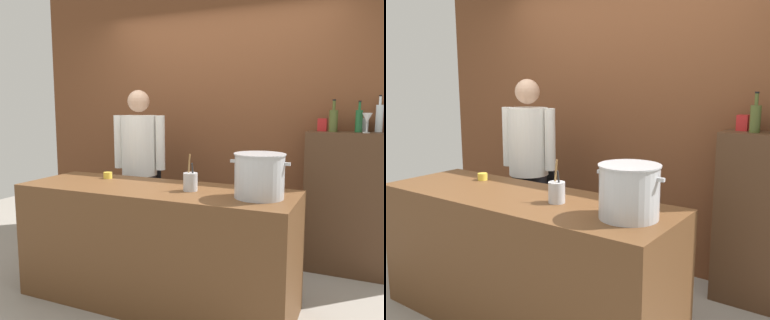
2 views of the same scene
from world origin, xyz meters
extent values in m
plane|color=gray|center=(0.00, 0.00, 0.00)|extent=(8.00, 8.00, 0.00)
cube|color=brown|center=(0.00, 1.40, 1.50)|extent=(4.40, 0.10, 3.00)
cube|color=brown|center=(0.00, 0.00, 0.45)|extent=(2.11, 0.70, 0.90)
cube|color=#472D1C|center=(1.32, 1.19, 0.64)|extent=(0.76, 0.32, 1.28)
cylinder|color=black|center=(-0.49, 0.75, 0.42)|extent=(0.14, 0.14, 0.84)
cylinder|color=black|center=(-0.68, 0.73, 0.42)|extent=(0.14, 0.14, 0.84)
cylinder|color=white|center=(-0.59, 0.74, 1.13)|extent=(0.34, 0.34, 0.58)
cube|color=black|center=(-0.61, 0.92, 0.89)|extent=(0.30, 0.06, 0.52)
cylinder|color=white|center=(-0.37, 0.76, 1.16)|extent=(0.09, 0.09, 0.52)
cylinder|color=white|center=(-0.80, 0.71, 1.16)|extent=(0.09, 0.09, 0.52)
sphere|color=tan|center=(-0.59, 0.74, 1.55)|extent=(0.21, 0.21, 0.21)
cylinder|color=#B7BABF|center=(0.80, -0.01, 1.04)|extent=(0.33, 0.33, 0.29)
cylinder|color=#B7BABF|center=(0.80, -0.01, 1.19)|extent=(0.34, 0.34, 0.01)
cube|color=#B7BABF|center=(0.62, -0.01, 1.14)|extent=(0.04, 0.02, 0.02)
cube|color=#B7BABF|center=(0.98, -0.01, 1.14)|extent=(0.04, 0.02, 0.02)
cylinder|color=#B7BABF|center=(0.29, 0.00, 0.97)|extent=(0.10, 0.10, 0.13)
cylinder|color=#262626|center=(0.31, 0.00, 1.01)|extent=(0.01, 0.04, 0.18)
cylinder|color=olive|center=(0.27, 0.01, 1.04)|extent=(0.02, 0.03, 0.25)
cylinder|color=yellow|center=(-0.55, 0.17, 0.93)|extent=(0.07, 0.07, 0.05)
cylinder|color=#1E592D|center=(1.36, 1.20, 1.38)|extent=(0.06, 0.06, 0.19)
cylinder|color=#1E592D|center=(1.36, 1.20, 1.51)|extent=(0.02, 0.02, 0.07)
cylinder|color=black|center=(1.36, 1.20, 1.55)|extent=(0.02, 0.02, 0.01)
cylinder|color=silver|center=(1.52, 1.29, 1.40)|extent=(0.06, 0.06, 0.24)
cylinder|color=silver|center=(1.52, 1.29, 1.55)|extent=(0.02, 0.02, 0.07)
cylinder|color=black|center=(1.52, 1.29, 1.60)|extent=(0.03, 0.03, 0.01)
cylinder|color=#475123|center=(1.15, 1.17, 1.38)|extent=(0.07, 0.07, 0.19)
cylinder|color=#475123|center=(1.15, 1.17, 1.51)|extent=(0.03, 0.03, 0.08)
cylinder|color=black|center=(1.15, 1.17, 1.56)|extent=(0.03, 0.03, 0.01)
cylinder|color=silver|center=(1.43, 1.12, 1.28)|extent=(0.06, 0.06, 0.01)
cylinder|color=silver|center=(1.43, 1.12, 1.32)|extent=(0.01, 0.01, 0.08)
cone|color=silver|center=(1.43, 1.12, 1.41)|extent=(0.08, 0.08, 0.09)
cube|color=#B2B2B7|center=(1.40, 1.29, 1.34)|extent=(0.09, 0.09, 0.12)
cube|color=red|center=(1.06, 1.25, 1.34)|extent=(0.08, 0.08, 0.12)
camera|label=1|loc=(1.44, -2.53, 1.49)|focal=36.80mm
camera|label=2|loc=(1.84, -1.98, 1.62)|focal=39.65mm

